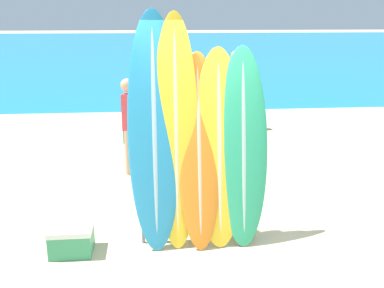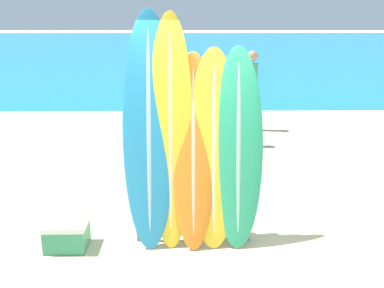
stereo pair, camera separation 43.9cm
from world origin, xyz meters
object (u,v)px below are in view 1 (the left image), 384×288
object	(u,v)px
surfboard_slot_0	(154,132)
surfboard_slot_2	(199,152)
person_far_left	(221,100)
person_mid_beach	(235,87)
surfboard_slot_3	(219,149)
cooler_box	(71,239)
surfboard_rack	(199,201)
person_near_water	(129,123)
surfboard_slot_1	(176,133)
surfboard_slot_4	(243,148)

from	to	relation	value
surfboard_slot_0	surfboard_slot_2	world-z (taller)	surfboard_slot_0
surfboard_slot_0	person_far_left	size ratio (longest dim) A/B	1.55
person_mid_beach	surfboard_slot_3	bearing A→B (deg)	-89.81
surfboard_slot_3	cooler_box	xyz separation A→B (m)	(-1.66, -0.15, -0.95)
person_mid_beach	cooler_box	distance (m)	6.15
surfboard_rack	person_near_water	size ratio (longest dim) A/B	0.84
person_mid_beach	surfboard_slot_1	bearing A→B (deg)	-94.77
surfboard_rack	surfboard_slot_0	distance (m)	0.96
surfboard_slot_2	surfboard_slot_3	bearing A→B (deg)	1.06
surfboard_rack	surfboard_slot_1	world-z (taller)	surfboard_slot_1
person_near_water	cooler_box	size ratio (longest dim) A/B	3.34
surfboard_slot_3	person_mid_beach	xyz separation A→B (m)	(1.18, 5.25, -0.13)
surfboard_slot_0	person_far_left	distance (m)	4.16
person_near_water	person_far_left	world-z (taller)	person_far_left
surfboard_slot_3	cooler_box	distance (m)	1.92
person_far_left	cooler_box	distance (m)	4.77
surfboard_slot_2	person_far_left	distance (m)	4.05
surfboard_slot_2	person_far_left	xyz separation A→B (m)	(0.88, 3.95, -0.16)
surfboard_slot_1	surfboard_slot_4	xyz separation A→B (m)	(0.75, -0.04, -0.18)
person_mid_beach	cooler_box	world-z (taller)	person_mid_beach
surfboard_slot_3	person_mid_beach	world-z (taller)	surfboard_slot_3
surfboard_slot_3	surfboard_slot_1	bearing A→B (deg)	176.45
surfboard_slot_3	person_mid_beach	bearing A→B (deg)	77.36
surfboard_slot_4	person_near_water	world-z (taller)	surfboard_slot_4
person_far_left	cooler_box	xyz separation A→B (m)	(-2.32, -4.10, -0.77)
surfboard_slot_1	person_far_left	xyz separation A→B (m)	(1.13, 3.92, -0.37)
person_mid_beach	person_far_left	distance (m)	1.40
surfboard_slot_0	surfboard_slot_4	world-z (taller)	surfboard_slot_0
surfboard_slot_0	surfboard_slot_4	distance (m)	1.01
surfboard_slot_2	cooler_box	size ratio (longest dim) A/B	4.59
surfboard_rack	surfboard_slot_4	distance (m)	0.80
surfboard_rack	surfboard_slot_2	world-z (taller)	surfboard_slot_2
surfboard_slot_4	person_near_water	distance (m)	2.82
surfboard_rack	surfboard_slot_2	size ratio (longest dim) A/B	0.61
surfboard_rack	surfboard_slot_2	xyz separation A→B (m)	(0.00, 0.00, 0.60)
surfboard_slot_2	surfboard_slot_4	bearing A→B (deg)	-0.31
surfboard_rack	surfboard_slot_1	xyz separation A→B (m)	(-0.25, 0.04, 0.81)
surfboard_slot_3	person_far_left	size ratio (longest dim) A/B	1.31
surfboard_slot_2	person_mid_beach	xyz separation A→B (m)	(1.40, 5.25, -0.10)
surfboard_rack	person_far_left	world-z (taller)	person_far_left
person_near_water	person_mid_beach	xyz separation A→B (m)	(2.29, 2.80, 0.12)
person_mid_beach	cooler_box	xyz separation A→B (m)	(-2.84, -5.40, -0.82)
surfboard_rack	person_far_left	size ratio (longest dim) A/B	0.78
surfboard_slot_3	person_near_water	bearing A→B (deg)	114.46
surfboard_slot_2	person_near_water	xyz separation A→B (m)	(-0.88, 2.45, -0.22)
surfboard_slot_0	person_far_left	world-z (taller)	surfboard_slot_0
surfboard_slot_0	surfboard_slot_4	size ratio (longest dim) A/B	1.17
surfboard_slot_4	surfboard_rack	bearing A→B (deg)	179.93
surfboard_rack	person_far_left	distance (m)	4.07
surfboard_rack	person_mid_beach	xyz separation A→B (m)	(1.41, 5.25, 0.49)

